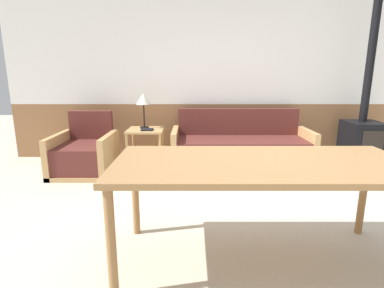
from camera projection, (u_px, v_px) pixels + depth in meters
The scene contains 9 objects.
ground_plane at pixel (265, 238), 2.57m from camera, with size 16.00×16.00×0.00m, color beige.
wall_back at pixel (230, 76), 4.82m from camera, with size 7.20×0.06×2.70m.
couch at pixel (239, 149), 4.53m from camera, with size 2.05×0.78×0.85m.
armchair at pixel (84, 155), 4.26m from camera, with size 0.80×0.86×0.84m.
side_table at pixel (145, 135), 4.54m from camera, with size 0.54×0.54×0.57m.
table_lamp at pixel (142, 100), 4.51m from camera, with size 0.22×0.22×0.53m.
book_stack at pixel (146, 130), 4.41m from camera, with size 0.17×0.15×0.02m.
dining_table at pixel (260, 170), 2.12m from camera, with size 2.09×0.91×0.78m.
wood_stove at pixel (362, 131), 4.50m from camera, with size 0.50×0.55×2.54m.
Camera 1 is at (-0.64, -2.32, 1.37)m, focal length 28.00 mm.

